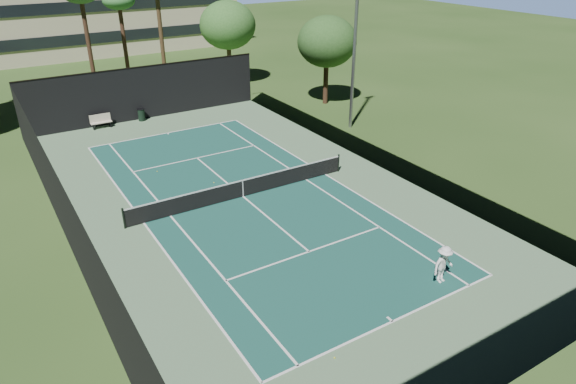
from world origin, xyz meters
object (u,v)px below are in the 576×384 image
object	(u,v)px
tennis_ball_b	(214,183)
tennis_ball_d	(157,171)
tennis_ball_a	(335,358)
trash_bin	(141,115)
tennis_ball_c	(211,191)
park_bench	(101,121)
tennis_net	(243,188)
player	(444,264)

from	to	relation	value
tennis_ball_b	tennis_ball_d	world-z (taller)	tennis_ball_d
tennis_ball_a	trash_bin	world-z (taller)	trash_bin
tennis_ball_d	trash_bin	xyz separation A→B (m)	(2.21, 9.93, 0.45)
tennis_ball_c	park_bench	distance (m)	14.26
tennis_net	tennis_ball_d	world-z (taller)	tennis_net
tennis_ball_a	tennis_ball_b	world-z (taller)	tennis_ball_a
player	tennis_ball_a	size ratio (longest dim) A/B	24.07
player	tennis_ball_c	xyz separation A→B (m)	(-4.61, 12.56, -0.79)
tennis_ball_a	park_bench	world-z (taller)	park_bench
tennis_ball_b	trash_bin	world-z (taller)	trash_bin
player	trash_bin	distance (m)	26.97
tennis_net	tennis_ball_d	distance (m)	6.38
tennis_net	park_bench	bearing A→B (deg)	103.40
tennis_ball_b	trash_bin	xyz separation A→B (m)	(-0.03, 13.16, 0.45)
tennis_ball_a	park_bench	size ratio (longest dim) A/B	0.05
tennis_ball_b	tennis_ball_c	world-z (taller)	tennis_ball_c
tennis_net	tennis_ball_c	xyz separation A→B (m)	(-1.24, 1.50, -0.52)
trash_bin	tennis_net	bearing A→B (deg)	-87.60
tennis_net	tennis_ball_a	bearing A→B (deg)	-103.30
tennis_ball_b	trash_bin	bearing A→B (deg)	90.12
tennis_ball_d	player	bearing A→B (deg)	-69.55
player	tennis_ball_a	distance (m)	6.42
tennis_ball_b	park_bench	size ratio (longest dim) A/B	0.04
tennis_ball_a	tennis_ball_b	size ratio (longest dim) A/B	1.13
tennis_net	player	size ratio (longest dim) A/B	7.80
tennis_ball_c	tennis_ball_d	world-z (taller)	tennis_ball_c
tennis_ball_b	tennis_ball_c	size ratio (longest dim) A/B	0.84
tennis_ball_a	tennis_ball_c	size ratio (longest dim) A/B	0.95
tennis_ball_a	tennis_ball_c	xyz separation A→B (m)	(1.66, 13.73, 0.00)
player	park_bench	world-z (taller)	player
tennis_ball_d	trash_bin	bearing A→B (deg)	77.43
tennis_ball_a	player	bearing A→B (deg)	10.60
tennis_ball_b	tennis_ball_a	bearing A→B (deg)	-98.78
tennis_ball_a	tennis_ball_b	xyz separation A→B (m)	(2.27, 14.68, -0.00)
player	park_bench	distance (m)	27.52
park_bench	tennis_ball_b	bearing A→B (deg)	-76.77
tennis_ball_c	tennis_ball_d	bearing A→B (deg)	111.34
tennis_ball_b	park_bench	xyz separation A→B (m)	(-3.08, 13.09, 0.52)
tennis_ball_a	tennis_ball_d	world-z (taller)	tennis_ball_a
tennis_ball_a	tennis_ball_c	world-z (taller)	tennis_ball_c
tennis_net	trash_bin	distance (m)	15.62
tennis_net	park_bench	world-z (taller)	tennis_net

